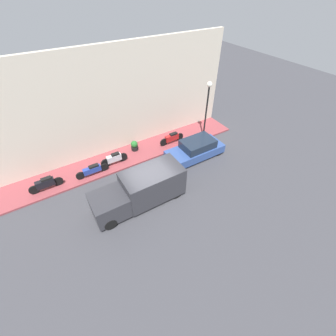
% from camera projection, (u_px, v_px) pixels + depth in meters
% --- Properties ---
extents(ground_plane, '(60.00, 60.00, 0.00)m').
position_uv_depth(ground_plane, '(152.00, 196.00, 13.61)').
color(ground_plane, '#38383D').
extents(sidewalk, '(2.36, 18.20, 0.13)m').
position_uv_depth(sidewalk, '(124.00, 157.00, 16.26)').
color(sidewalk, brown).
rests_on(sidewalk, ground_plane).
extents(building_facade, '(0.30, 18.20, 7.22)m').
position_uv_depth(building_facade, '(109.00, 105.00, 14.75)').
color(building_facade, beige).
rests_on(building_facade, ground_plane).
extents(parked_car, '(1.75, 4.19, 1.36)m').
position_uv_depth(parked_car, '(196.00, 149.00, 16.03)').
color(parked_car, '#2D4784').
rests_on(parked_car, ground_plane).
extents(delivery_van, '(1.86, 5.28, 2.00)m').
position_uv_depth(delivery_van, '(140.00, 190.00, 12.61)').
color(delivery_van, '#2D2D33').
rests_on(delivery_van, ground_plane).
extents(motorcycle_blue, '(0.30, 2.14, 0.73)m').
position_uv_depth(motorcycle_blue, '(92.00, 170.00, 14.55)').
color(motorcycle_blue, navy).
rests_on(motorcycle_blue, sidewalk).
extents(scooter_silver, '(0.30, 1.89, 0.85)m').
position_uv_depth(scooter_silver, '(114.00, 159.00, 15.33)').
color(scooter_silver, '#B7B7BF').
rests_on(scooter_silver, sidewalk).
extents(motorcycle_red, '(0.30, 2.05, 0.82)m').
position_uv_depth(motorcycle_red, '(172.00, 138.00, 17.23)').
color(motorcycle_red, '#B21E1E').
rests_on(motorcycle_red, sidewalk).
extents(motorcycle_black, '(0.30, 1.97, 0.87)m').
position_uv_depth(motorcycle_black, '(46.00, 184.00, 13.55)').
color(motorcycle_black, black).
rests_on(motorcycle_black, sidewalk).
extents(streetlamp, '(0.39, 0.39, 4.39)m').
position_uv_depth(streetlamp, '(208.00, 99.00, 16.20)').
color(streetlamp, black).
rests_on(streetlamp, sidewalk).
extents(potted_plant, '(0.51, 0.51, 0.76)m').
position_uv_depth(potted_plant, '(134.00, 146.00, 16.60)').
color(potted_plant, black).
rests_on(potted_plant, sidewalk).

